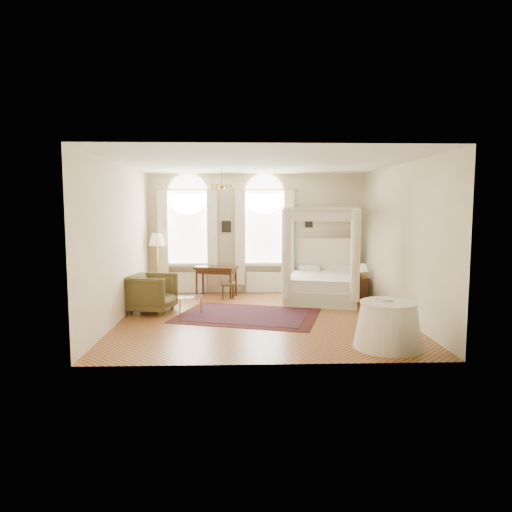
{
  "coord_description": "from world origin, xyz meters",
  "views": [
    {
      "loc": [
        -0.46,
        -9.7,
        2.37
      ],
      "look_at": [
        -0.11,
        0.4,
        1.3
      ],
      "focal_mm": 32.0,
      "sensor_mm": 36.0,
      "label": 1
    }
  ],
  "objects_px": {
    "floor_lamp": "(157,243)",
    "coffee_table": "(190,298)",
    "armchair": "(152,293)",
    "side_table": "(388,325)",
    "canopy_bed": "(322,279)",
    "writing_desk": "(216,271)",
    "stool": "(228,286)",
    "nightstand": "(360,288)"
  },
  "relations": [
    {
      "from": "floor_lamp",
      "to": "coffee_table",
      "type": "bearing_deg",
      "value": -61.33
    },
    {
      "from": "armchair",
      "to": "coffee_table",
      "type": "xyz_separation_m",
      "value": [
        0.87,
        -0.04,
        -0.11
      ]
    },
    {
      "from": "side_table",
      "to": "canopy_bed",
      "type": "bearing_deg",
      "value": 95.56
    },
    {
      "from": "coffee_table",
      "to": "floor_lamp",
      "type": "relative_size",
      "value": 0.35
    },
    {
      "from": "writing_desk",
      "to": "floor_lamp",
      "type": "relative_size",
      "value": 0.72
    },
    {
      "from": "canopy_bed",
      "to": "writing_desk",
      "type": "distance_m",
      "value": 2.82
    },
    {
      "from": "stool",
      "to": "floor_lamp",
      "type": "bearing_deg",
      "value": 166.23
    },
    {
      "from": "writing_desk",
      "to": "floor_lamp",
      "type": "distance_m",
      "value": 1.76
    },
    {
      "from": "stool",
      "to": "coffee_table",
      "type": "relative_size",
      "value": 0.71
    },
    {
      "from": "nightstand",
      "to": "writing_desk",
      "type": "distance_m",
      "value": 3.85
    },
    {
      "from": "stool",
      "to": "floor_lamp",
      "type": "distance_m",
      "value": 2.25
    },
    {
      "from": "canopy_bed",
      "to": "armchair",
      "type": "height_order",
      "value": "canopy_bed"
    },
    {
      "from": "stool",
      "to": "side_table",
      "type": "xyz_separation_m",
      "value": [
        2.83,
        -4.28,
        0.04
      ]
    },
    {
      "from": "canopy_bed",
      "to": "side_table",
      "type": "bearing_deg",
      "value": -84.44
    },
    {
      "from": "coffee_table",
      "to": "nightstand",
      "type": "bearing_deg",
      "value": 19.81
    },
    {
      "from": "canopy_bed",
      "to": "coffee_table",
      "type": "xyz_separation_m",
      "value": [
        -3.25,
        -1.3,
        -0.21
      ]
    },
    {
      "from": "writing_desk",
      "to": "coffee_table",
      "type": "height_order",
      "value": "writing_desk"
    },
    {
      "from": "canopy_bed",
      "to": "floor_lamp",
      "type": "bearing_deg",
      "value": 170.71
    },
    {
      "from": "nightstand",
      "to": "side_table",
      "type": "distance_m",
      "value": 4.34
    },
    {
      "from": "coffee_table",
      "to": "side_table",
      "type": "relative_size",
      "value": 0.5
    },
    {
      "from": "canopy_bed",
      "to": "coffee_table",
      "type": "distance_m",
      "value": 3.5
    },
    {
      "from": "writing_desk",
      "to": "armchair",
      "type": "bearing_deg",
      "value": -126.99
    },
    {
      "from": "nightstand",
      "to": "stool",
      "type": "distance_m",
      "value": 3.49
    },
    {
      "from": "coffee_table",
      "to": "canopy_bed",
      "type": "bearing_deg",
      "value": 21.84
    },
    {
      "from": "stool",
      "to": "canopy_bed",
      "type": "bearing_deg",
      "value": -5.7
    },
    {
      "from": "canopy_bed",
      "to": "side_table",
      "type": "height_order",
      "value": "canopy_bed"
    },
    {
      "from": "canopy_bed",
      "to": "side_table",
      "type": "xyz_separation_m",
      "value": [
        0.39,
        -4.04,
        -0.15
      ]
    },
    {
      "from": "nightstand",
      "to": "armchair",
      "type": "distance_m",
      "value": 5.39
    },
    {
      "from": "writing_desk",
      "to": "floor_lamp",
      "type": "bearing_deg",
      "value": 174.24
    },
    {
      "from": "nightstand",
      "to": "side_table",
      "type": "bearing_deg",
      "value": -98.76
    },
    {
      "from": "armchair",
      "to": "nightstand",
      "type": "bearing_deg",
      "value": -63.27
    },
    {
      "from": "writing_desk",
      "to": "coffee_table",
      "type": "relative_size",
      "value": 2.06
    },
    {
      "from": "armchair",
      "to": "coffee_table",
      "type": "height_order",
      "value": "armchair"
    },
    {
      "from": "coffee_table",
      "to": "writing_desk",
      "type": "bearing_deg",
      "value": 75.19
    },
    {
      "from": "writing_desk",
      "to": "armchair",
      "type": "relative_size",
      "value": 1.25
    },
    {
      "from": "stool",
      "to": "coffee_table",
      "type": "xyz_separation_m",
      "value": [
        -0.81,
        -1.54,
        -0.01
      ]
    },
    {
      "from": "nightstand",
      "to": "side_table",
      "type": "height_order",
      "value": "side_table"
    },
    {
      "from": "nightstand",
      "to": "coffee_table",
      "type": "relative_size",
      "value": 0.91
    },
    {
      "from": "writing_desk",
      "to": "stool",
      "type": "distance_m",
      "value": 0.56
    },
    {
      "from": "writing_desk",
      "to": "side_table",
      "type": "distance_m",
      "value": 5.58
    },
    {
      "from": "canopy_bed",
      "to": "stool",
      "type": "distance_m",
      "value": 2.46
    },
    {
      "from": "armchair",
      "to": "side_table",
      "type": "distance_m",
      "value": 5.3
    }
  ]
}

